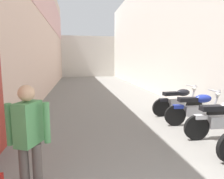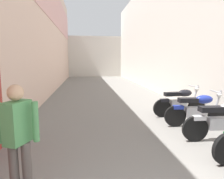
{
  "view_description": "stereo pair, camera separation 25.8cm",
  "coord_description": "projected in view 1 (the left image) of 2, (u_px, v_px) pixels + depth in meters",
  "views": [
    {
      "loc": [
        -1.35,
        -0.64,
        1.86
      ],
      "look_at": [
        -0.31,
        5.43,
        0.98
      ],
      "focal_mm": 32.76,
      "sensor_mm": 36.0,
      "label": 1
    },
    {
      "loc": [
        -1.1,
        -0.67,
        1.86
      ],
      "look_at": [
        -0.31,
        5.43,
        0.98
      ],
      "focal_mm": 32.76,
      "sensor_mm": 36.0,
      "label": 2
    }
  ],
  "objects": [
    {
      "name": "ground_plane",
      "position": [
        105.0,
        98.0,
        10.19
      ],
      "size": [
        38.61,
        38.61,
        0.0
      ],
      "primitive_type": "plane",
      "color": "slate"
    },
    {
      "name": "building_left",
      "position": [
        42.0,
        27.0,
        11.05
      ],
      "size": [
        0.45,
        22.61,
        7.25
      ],
      "color": "beige",
      "rests_on": "ground"
    },
    {
      "name": "building_right",
      "position": [
        152.0,
        32.0,
        12.17
      ],
      "size": [
        0.45,
        22.61,
        7.08
      ],
      "color": "beige",
      "rests_on": "ground"
    },
    {
      "name": "building_far_end",
      "position": [
        88.0,
        57.0,
        23.82
      ],
      "size": [
        8.9,
        2.0,
        4.53
      ],
      "primitive_type": "cube",
      "color": "beige",
      "rests_on": "ground"
    },
    {
      "name": "motorcycle_third",
      "position": [
        222.0,
        118.0,
        4.81
      ],
      "size": [
        1.85,
        0.58,
        1.04
      ],
      "color": "black",
      "rests_on": "ground"
    },
    {
      "name": "motorcycle_fourth",
      "position": [
        197.0,
        108.0,
        5.84
      ],
      "size": [
        1.85,
        0.58,
        1.04
      ],
      "color": "black",
      "rests_on": "ground"
    },
    {
      "name": "motorcycle_fifth",
      "position": [
        178.0,
        101.0,
        6.9
      ],
      "size": [
        1.85,
        0.58,
        1.04
      ],
      "color": "black",
      "rests_on": "ground"
    },
    {
      "name": "pedestrian_by_doorway",
      "position": [
        29.0,
        137.0,
        2.54
      ],
      "size": [
        0.52,
        0.39,
        1.57
      ],
      "color": "#564C47",
      "rests_on": "ground"
    }
  ]
}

